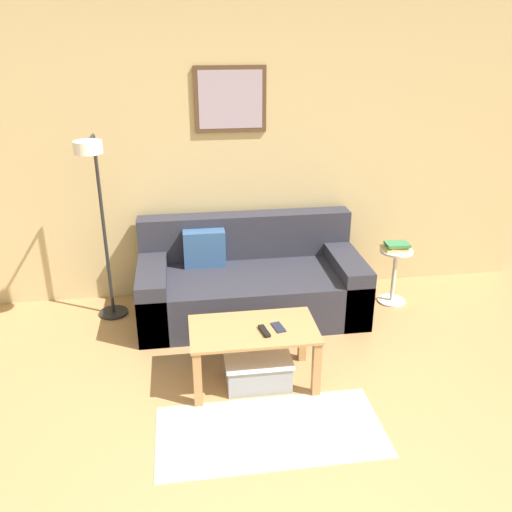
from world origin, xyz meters
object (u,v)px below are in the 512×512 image
(coffee_table, at_px, (253,339))
(side_table, at_px, (394,271))
(couch, at_px, (249,283))
(remote_control, at_px, (264,331))
(book_stack, at_px, (396,246))
(storage_bin, at_px, (257,368))
(cell_phone, at_px, (278,327))
(floor_lamp, at_px, (97,199))

(coffee_table, height_order, side_table, side_table)
(couch, bearing_deg, remote_control, -92.37)
(side_table, relative_size, book_stack, 2.21)
(couch, xyz_separation_m, remote_control, (-0.05, -1.10, 0.17))
(storage_bin, xyz_separation_m, cell_phone, (0.15, -0.01, 0.32))
(storage_bin, bearing_deg, book_stack, 36.68)
(book_stack, xyz_separation_m, remote_control, (-1.36, -1.10, -0.10))
(remote_control, relative_size, cell_phone, 1.07)
(coffee_table, height_order, remote_control, remote_control)
(side_table, distance_m, remote_control, 1.75)
(couch, height_order, cell_phone, couch)
(floor_lamp, distance_m, cell_phone, 1.73)
(book_stack, bearing_deg, couch, 179.87)
(coffee_table, xyz_separation_m, cell_phone, (0.17, -0.02, 0.09))
(coffee_table, height_order, book_stack, book_stack)
(floor_lamp, bearing_deg, book_stack, 1.67)
(couch, relative_size, coffee_table, 2.17)
(coffee_table, bearing_deg, side_table, 35.45)
(floor_lamp, relative_size, cell_phone, 11.31)
(coffee_table, bearing_deg, book_stack, 35.84)
(couch, bearing_deg, storage_bin, -94.70)
(remote_control, distance_m, cell_phone, 0.11)
(floor_lamp, relative_size, remote_control, 10.55)
(coffee_table, relative_size, remote_control, 5.85)
(side_table, height_order, book_stack, book_stack)
(coffee_table, relative_size, storage_bin, 1.88)
(cell_phone, bearing_deg, remote_control, -167.65)
(side_table, distance_m, book_stack, 0.24)
(coffee_table, distance_m, book_stack, 1.77)
(book_stack, height_order, cell_phone, book_stack)
(couch, bearing_deg, coffee_table, -96.16)
(side_table, bearing_deg, floor_lamp, -178.65)
(coffee_table, xyz_separation_m, side_table, (1.43, 1.02, -0.04))
(couch, height_order, storage_bin, couch)
(side_table, bearing_deg, couch, 179.26)
(storage_bin, height_order, side_table, side_table)
(remote_control, bearing_deg, cell_phone, 12.48)
(floor_lamp, xyz_separation_m, cell_phone, (1.26, -0.98, -0.68))
(coffee_table, height_order, cell_phone, cell_phone)
(side_table, xyz_separation_m, book_stack, (-0.00, 0.01, 0.24))
(book_stack, relative_size, remote_control, 1.55)
(book_stack, relative_size, cell_phone, 1.66)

